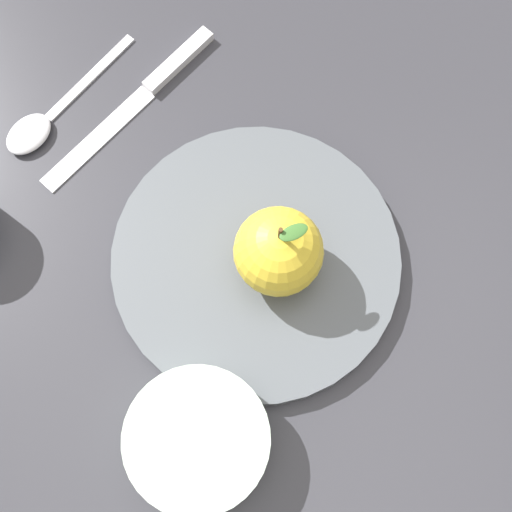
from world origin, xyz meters
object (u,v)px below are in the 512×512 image
at_px(knife, 145,93).
at_px(spoon, 42,122).
at_px(apple, 279,251).
at_px(dinner_plate, 256,260).
at_px(side_bowl, 198,440).

relative_size(knife, spoon, 1.25).
distance_m(apple, spoon, 0.27).
bearing_deg(dinner_plate, side_bowl, -103.37).
distance_m(side_bowl, knife, 0.33).
distance_m(dinner_plate, apple, 0.05).
bearing_deg(knife, dinner_plate, -54.62).
xyz_separation_m(apple, side_bowl, (-0.06, -0.15, -0.03)).
relative_size(dinner_plate, spoon, 1.75).
bearing_deg(apple, knife, 128.62).
xyz_separation_m(dinner_plate, side_bowl, (-0.04, -0.16, 0.02)).
height_order(apple, side_bowl, apple).
bearing_deg(spoon, side_bowl, -58.76).
xyz_separation_m(apple, spoon, (-0.23, 0.13, -0.05)).
xyz_separation_m(side_bowl, spoon, (-0.17, 0.28, -0.02)).
relative_size(side_bowl, spoon, 0.80).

